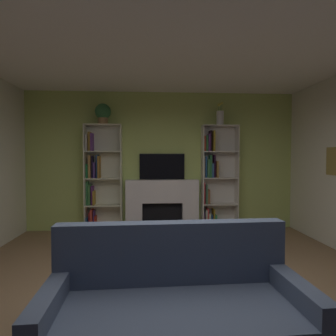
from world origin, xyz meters
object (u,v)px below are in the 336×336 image
at_px(potted_plant, 103,113).
at_px(vase_with_flowers, 220,117).
at_px(couch, 176,317).
at_px(tv, 162,167).
at_px(bookshelf_right, 214,179).
at_px(bookshelf_left, 99,180).
at_px(fireplace, 162,204).

bearing_deg(potted_plant, vase_with_flowers, 0.01).
relative_size(vase_with_flowers, couch, 0.24).
bearing_deg(tv, bookshelf_right, -3.85).
xyz_separation_m(tv, bookshelf_left, (-1.28, -0.07, -0.26)).
distance_m(bookshelf_left, couch, 4.10).
bearing_deg(tv, fireplace, -90.00).
bearing_deg(bookshelf_right, tv, 176.15).
height_order(fireplace, potted_plant, potted_plant).
height_order(potted_plant, couch, potted_plant).
xyz_separation_m(bookshelf_left, couch, (1.21, -3.84, -0.76)).
relative_size(bookshelf_left, vase_with_flowers, 4.60).
relative_size(fireplace, couch, 0.80).
bearing_deg(vase_with_flowers, potted_plant, -179.99).
bearing_deg(potted_plant, tv, 5.76).
distance_m(bookshelf_left, bookshelf_right, 2.37).
relative_size(tv, potted_plant, 2.25).
xyz_separation_m(bookshelf_right, couch, (-1.16, -3.84, -0.75)).
xyz_separation_m(tv, bookshelf_right, (1.09, -0.07, -0.26)).
bearing_deg(potted_plant, couch, -73.59).
height_order(fireplace, tv, tv).
xyz_separation_m(fireplace, couch, (-0.07, -3.84, -0.25)).
bearing_deg(couch, potted_plant, 106.41).
xyz_separation_m(vase_with_flowers, couch, (-1.26, -3.80, -2.04)).
height_order(vase_with_flowers, couch, vase_with_flowers).
bearing_deg(vase_with_flowers, fireplace, 178.07).
height_order(bookshelf_left, couch, bookshelf_left).
height_order(tv, bookshelf_right, bookshelf_right).
relative_size(tv, bookshelf_left, 0.43).
height_order(fireplace, bookshelf_right, bookshelf_right).
distance_m(bookshelf_left, potted_plant, 1.35).
height_order(bookshelf_left, vase_with_flowers, vase_with_flowers).
height_order(potted_plant, vase_with_flowers, vase_with_flowers).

